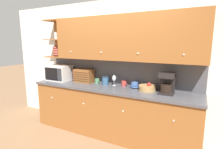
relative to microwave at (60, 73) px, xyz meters
The scene contains 15 objects.
ground_plane 1.73m from the microwave, 10.56° to the left, with size 24.00×24.00×0.00m, color #896647.
wall_back 1.33m from the microwave, 11.84° to the left, with size 5.62×0.06×2.60m.
counter_unit 1.44m from the microwave, ahead, with size 3.24×0.62×0.95m.
backsplash_panel 1.32m from the microwave, 10.31° to the left, with size 3.22×0.01×0.51m.
upper_cabinets 1.63m from the microwave, ahead, with size 3.22×0.38×0.80m.
microwave is the anchor object (origin of this frame).
wine_bottle 0.35m from the microwave, 13.66° to the left, with size 0.08×0.08×0.32m.
bread_box 0.61m from the microwave, ahead, with size 0.39×0.25×0.28m.
mug 0.92m from the microwave, ahead, with size 0.10×0.09×0.10m.
storage_canister 1.12m from the microwave, ahead, with size 0.14×0.14×0.16m.
wine_glass 1.31m from the microwave, ahead, with size 0.08×0.08×0.20m.
mug_blue_second 1.50m from the microwave, ahead, with size 0.10×0.09×0.10m.
bowl_stack_on_counter 1.73m from the microwave, ahead, with size 0.16×0.16×0.12m.
fruit_basket 1.99m from the microwave, ahead, with size 0.29×0.29×0.15m.
coffee_maker 2.32m from the microwave, ahead, with size 0.24×0.23×0.35m.
Camera 1 is at (1.49, -3.12, 1.77)m, focal length 28.00 mm.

